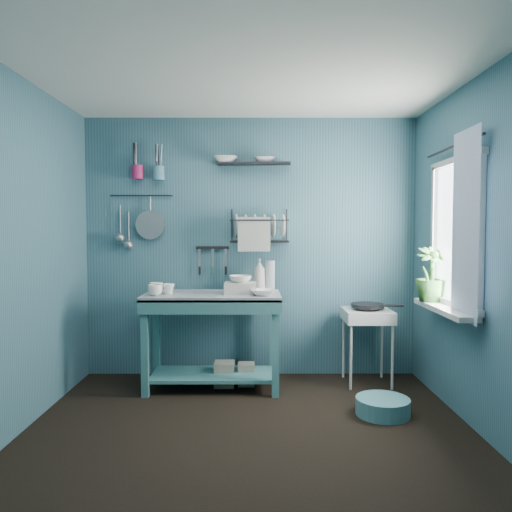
{
  "coord_description": "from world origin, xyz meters",
  "views": [
    {
      "loc": [
        0.04,
        -3.36,
        1.42
      ],
      "look_at": [
        0.05,
        0.85,
        1.2
      ],
      "focal_mm": 35.0,
      "sensor_mm": 36.0,
      "label": 1
    }
  ],
  "objects_px": {
    "hotplate_stand": "(367,346)",
    "utensil_cup_magenta": "(137,172)",
    "utensil_cup_teal": "(159,173)",
    "mug_left": "(155,290)",
    "floor_basin": "(383,407)",
    "water_bottle": "(270,275)",
    "frying_pan": "(367,306)",
    "mug_mid": "(169,289)",
    "storage_tin_large": "(224,374)",
    "storage_tin_small": "(246,374)",
    "potted_plant": "(431,274)",
    "soap_bottle": "(259,275)",
    "mug_right": "(156,288)",
    "work_counter": "(213,341)",
    "colander": "(150,225)",
    "dish_rack": "(259,226)",
    "wash_tub": "(240,288)"
  },
  "relations": [
    {
      "from": "work_counter",
      "to": "frying_pan",
      "type": "height_order",
      "value": "work_counter"
    },
    {
      "from": "mug_right",
      "to": "storage_tin_small",
      "type": "distance_m",
      "value": 1.14
    },
    {
      "from": "utensil_cup_magenta",
      "to": "potted_plant",
      "type": "bearing_deg",
      "value": -14.91
    },
    {
      "from": "mug_mid",
      "to": "storage_tin_large",
      "type": "xyz_separation_m",
      "value": [
        0.48,
        0.11,
        -0.79
      ]
    },
    {
      "from": "hotplate_stand",
      "to": "utensil_cup_magenta",
      "type": "height_order",
      "value": "utensil_cup_magenta"
    },
    {
      "from": "hotplate_stand",
      "to": "storage_tin_small",
      "type": "bearing_deg",
      "value": -166.48
    },
    {
      "from": "mug_right",
      "to": "soap_bottle",
      "type": "xyz_separation_m",
      "value": [
        0.92,
        0.2,
        0.1
      ]
    },
    {
      "from": "mug_left",
      "to": "potted_plant",
      "type": "height_order",
      "value": "potted_plant"
    },
    {
      "from": "mug_left",
      "to": "floor_basin",
      "type": "bearing_deg",
      "value": -15.4
    },
    {
      "from": "colander",
      "to": "storage_tin_small",
      "type": "xyz_separation_m",
      "value": [
        0.93,
        -0.3,
        -1.37
      ]
    },
    {
      "from": "hotplate_stand",
      "to": "storage_tin_small",
      "type": "xyz_separation_m",
      "value": [
        -1.12,
        -0.05,
        -0.24
      ]
    },
    {
      "from": "soap_bottle",
      "to": "hotplate_stand",
      "type": "distance_m",
      "value": 1.2
    },
    {
      "from": "colander",
      "to": "utensil_cup_teal",
      "type": "bearing_deg",
      "value": -18.02
    },
    {
      "from": "mug_left",
      "to": "frying_pan",
      "type": "height_order",
      "value": "mug_left"
    },
    {
      "from": "mug_left",
      "to": "colander",
      "type": "relative_size",
      "value": 0.44
    },
    {
      "from": "water_bottle",
      "to": "wash_tub",
      "type": "bearing_deg",
      "value": -138.37
    },
    {
      "from": "dish_rack",
      "to": "storage_tin_small",
      "type": "relative_size",
      "value": 2.75
    },
    {
      "from": "water_bottle",
      "to": "storage_tin_small",
      "type": "xyz_separation_m",
      "value": [
        -0.22,
        -0.14,
        -0.89
      ]
    },
    {
      "from": "mug_mid",
      "to": "storage_tin_small",
      "type": "xyz_separation_m",
      "value": [
        0.68,
        0.14,
        -0.8
      ]
    },
    {
      "from": "mug_right",
      "to": "utensil_cup_magenta",
      "type": "bearing_deg",
      "value": 123.99
    },
    {
      "from": "mug_mid",
      "to": "dish_rack",
      "type": "distance_m",
      "value": 1.04
    },
    {
      "from": "mug_mid",
      "to": "mug_right",
      "type": "relative_size",
      "value": 0.81
    },
    {
      "from": "mug_left",
      "to": "mug_mid",
      "type": "xyz_separation_m",
      "value": [
        0.1,
        0.1,
        -0.0
      ]
    },
    {
      "from": "water_bottle",
      "to": "utensil_cup_magenta",
      "type": "xyz_separation_m",
      "value": [
        -1.26,
        0.13,
        0.97
      ]
    },
    {
      "from": "frying_pan",
      "to": "hotplate_stand",
      "type": "bearing_deg",
      "value": 0.0
    },
    {
      "from": "wash_tub",
      "to": "hotplate_stand",
      "type": "relative_size",
      "value": 0.41
    },
    {
      "from": "utensil_cup_magenta",
      "to": "colander",
      "type": "distance_m",
      "value": 0.51
    },
    {
      "from": "work_counter",
      "to": "mug_right",
      "type": "height_order",
      "value": "mug_right"
    },
    {
      "from": "mug_left",
      "to": "frying_pan",
      "type": "relative_size",
      "value": 0.41
    },
    {
      "from": "potted_plant",
      "to": "floor_basin",
      "type": "bearing_deg",
      "value": -144.33
    },
    {
      "from": "floor_basin",
      "to": "colander",
      "type": "bearing_deg",
      "value": 152.15
    },
    {
      "from": "soap_bottle",
      "to": "water_bottle",
      "type": "height_order",
      "value": "soap_bottle"
    },
    {
      "from": "mug_right",
      "to": "floor_basin",
      "type": "distance_m",
      "value": 2.15
    },
    {
      "from": "utensil_cup_magenta",
      "to": "floor_basin",
      "type": "relative_size",
      "value": 0.31
    },
    {
      "from": "dish_rack",
      "to": "floor_basin",
      "type": "relative_size",
      "value": 1.33
    },
    {
      "from": "frying_pan",
      "to": "storage_tin_small",
      "type": "height_order",
      "value": "frying_pan"
    },
    {
      "from": "mug_mid",
      "to": "wash_tub",
      "type": "height_order",
      "value": "wash_tub"
    },
    {
      "from": "soap_bottle",
      "to": "floor_basin",
      "type": "distance_m",
      "value": 1.59
    },
    {
      "from": "mug_mid",
      "to": "colander",
      "type": "xyz_separation_m",
      "value": [
        -0.25,
        0.44,
        0.57
      ]
    },
    {
      "from": "mug_mid",
      "to": "utensil_cup_magenta",
      "type": "height_order",
      "value": "utensil_cup_magenta"
    },
    {
      "from": "water_bottle",
      "to": "frying_pan",
      "type": "distance_m",
      "value": 0.94
    },
    {
      "from": "soap_bottle",
      "to": "dish_rack",
      "type": "height_order",
      "value": "dish_rack"
    },
    {
      "from": "dish_rack",
      "to": "storage_tin_small",
      "type": "height_order",
      "value": "dish_rack"
    },
    {
      "from": "hotplate_stand",
      "to": "utensil_cup_teal",
      "type": "bearing_deg",
      "value": -175.53
    },
    {
      "from": "mug_right",
      "to": "utensil_cup_teal",
      "type": "relative_size",
      "value": 0.95
    },
    {
      "from": "water_bottle",
      "to": "storage_tin_large",
      "type": "height_order",
      "value": "water_bottle"
    },
    {
      "from": "frying_pan",
      "to": "potted_plant",
      "type": "bearing_deg",
      "value": -47.62
    },
    {
      "from": "water_bottle",
      "to": "storage_tin_small",
      "type": "distance_m",
      "value": 0.93
    },
    {
      "from": "water_bottle",
      "to": "floor_basin",
      "type": "bearing_deg",
      "value": -46.51
    },
    {
      "from": "dish_rack",
      "to": "utensil_cup_magenta",
      "type": "relative_size",
      "value": 4.23
    }
  ]
}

